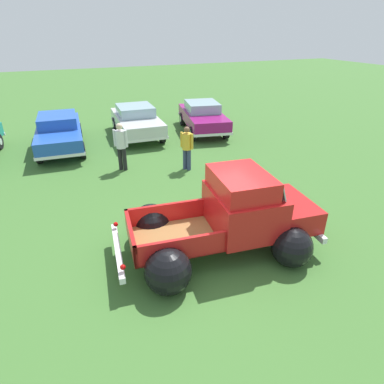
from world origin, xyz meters
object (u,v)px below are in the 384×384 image
Objects in this scene: show_car_1 at (59,131)px; spectator_0 at (187,146)px; vintage_pickup_truck at (232,220)px; spectator_1 at (121,144)px; show_car_3 at (203,116)px; show_car_2 at (136,120)px.

show_car_1 is 2.97× the size of spectator_0.
vintage_pickup_truck is 1.00× the size of show_car_1.
show_car_3 is at bearing 160.08° from spectator_1.
show_car_3 is 2.61× the size of spectator_1.
show_car_1 is 5.98m from spectator_0.
vintage_pickup_truck is at bearing 43.71° from spectator_0.
show_car_2 is 4.82m from spectator_0.
vintage_pickup_truck reaches higher than spectator_1.
spectator_0 is at bearing 102.57° from spectator_1.
show_car_2 is at bearing -86.80° from show_car_3.
show_car_2 is at bearing 100.87° from show_car_1.
vintage_pickup_truck is at bearing 47.79° from spectator_1.
vintage_pickup_truck is 9.63m from show_car_2.
vintage_pickup_truck is 1.10× the size of show_car_2.
show_car_3 is at bearing -157.54° from spectator_0.
vintage_pickup_truck is at bearing 23.08° from show_car_1.
spectator_0 reaches higher than show_car_2.
show_car_2 is 2.49× the size of spectator_1.
spectator_1 is (-1.35, 5.74, 0.25)m from vintage_pickup_truck.
show_car_1 is at bearing 115.96° from vintage_pickup_truck.
spectator_1 is at bearing -18.82° from show_car_2.
vintage_pickup_truck reaches higher than spectator_0.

